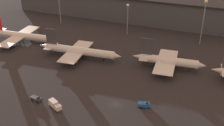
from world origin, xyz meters
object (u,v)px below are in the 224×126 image
object	(u,v)px
service_vehicle_0	(144,104)
service_vehicle_2	(36,99)
airplane_2	(168,61)
service_vehicle_3	(55,104)
airplane_1	(79,51)
airplane_0	(21,36)

from	to	relation	value
service_vehicle_0	service_vehicle_2	world-z (taller)	service_vehicle_0
airplane_2	service_vehicle_0	xyz separation A→B (m)	(-2.14, -36.50, -2.54)
airplane_2	service_vehicle_3	distance (m)	61.83
airplane_1	service_vehicle_3	distance (m)	45.92
airplane_2	service_vehicle_3	size ratio (longest dim) A/B	5.39
airplane_1	service_vehicle_3	world-z (taller)	airplane_1
airplane_0	service_vehicle_3	world-z (taller)	airplane_0
service_vehicle_0	airplane_0	bearing A→B (deg)	143.63
airplane_2	service_vehicle_2	size ratio (longest dim) A/B	7.00
airplane_2	service_vehicle_3	bearing A→B (deg)	-129.98
airplane_1	service_vehicle_0	bearing A→B (deg)	-38.28
service_vehicle_0	service_vehicle_3	size ratio (longest dim) A/B	0.75
service_vehicle_3	airplane_1	bearing A→B (deg)	131.93
airplane_2	airplane_0	bearing A→B (deg)	174.50
service_vehicle_0	service_vehicle_3	distance (m)	36.36
airplane_1	service_vehicle_0	distance (m)	54.87
service_vehicle_2	service_vehicle_3	size ratio (longest dim) A/B	0.77
airplane_0	service_vehicle_0	distance (m)	97.30
airplane_0	airplane_1	bearing A→B (deg)	-14.35
airplane_2	service_vehicle_2	distance (m)	67.10
airplane_2	service_vehicle_0	size ratio (longest dim) A/B	7.15
airplane_2	airplane_1	bearing A→B (deg)	-177.32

